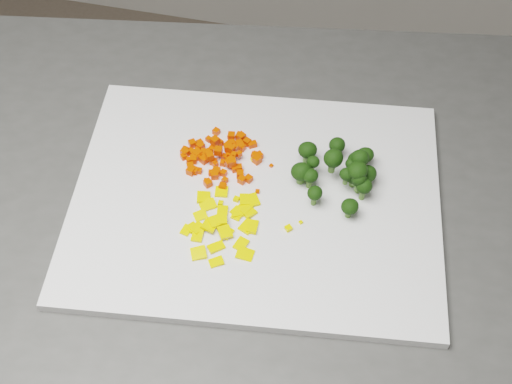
% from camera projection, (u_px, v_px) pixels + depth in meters
% --- Properties ---
extents(counter_block, '(1.07, 0.83, 0.90)m').
position_uv_depth(counter_block, '(240.00, 344.00, 1.29)').
color(counter_block, '#3F3F3D').
rests_on(counter_block, ground).
extents(cutting_board, '(0.51, 0.42, 0.01)m').
position_uv_depth(cutting_board, '(256.00, 200.00, 0.92)').
color(cutting_board, silver).
rests_on(cutting_board, counter_block).
extents(carrot_pile, '(0.10, 0.10, 0.03)m').
position_uv_depth(carrot_pile, '(221.00, 153.00, 0.94)').
color(carrot_pile, '#EB2F02').
rests_on(carrot_pile, cutting_board).
extents(pepper_pile, '(0.12, 0.12, 0.02)m').
position_uv_depth(pepper_pile, '(222.00, 224.00, 0.88)').
color(pepper_pile, yellow).
rests_on(pepper_pile, cutting_board).
extents(broccoli_pile, '(0.13, 0.13, 0.06)m').
position_uv_depth(broccoli_pile, '(345.00, 167.00, 0.91)').
color(broccoli_pile, black).
rests_on(broccoli_pile, cutting_board).
extents(carrot_cube_0, '(0.01, 0.01, 0.01)m').
position_uv_depth(carrot_cube_0, '(216.00, 171.00, 0.93)').
color(carrot_cube_0, '#EB2F02').
rests_on(carrot_cube_0, carrot_pile).
extents(carrot_cube_1, '(0.01, 0.01, 0.01)m').
position_uv_depth(carrot_cube_1, '(225.00, 180.00, 0.93)').
color(carrot_cube_1, '#EB2F02').
rests_on(carrot_cube_1, carrot_pile).
extents(carrot_cube_2, '(0.01, 0.01, 0.01)m').
position_uv_depth(carrot_cube_2, '(200.00, 143.00, 0.97)').
color(carrot_cube_2, '#EB2F02').
rests_on(carrot_cube_2, carrot_pile).
extents(carrot_cube_3, '(0.01, 0.01, 0.01)m').
position_uv_depth(carrot_cube_3, '(249.00, 179.00, 0.93)').
color(carrot_cube_3, '#EB2F02').
rests_on(carrot_cube_3, carrot_pile).
extents(carrot_cube_4, '(0.01, 0.01, 0.01)m').
position_uv_depth(carrot_cube_4, '(215.00, 164.00, 0.94)').
color(carrot_cube_4, '#EB2F02').
rests_on(carrot_cube_4, carrot_pile).
extents(carrot_cube_5, '(0.01, 0.01, 0.01)m').
position_uv_depth(carrot_cube_5, '(191.00, 171.00, 0.93)').
color(carrot_cube_5, '#EB2F02').
rests_on(carrot_cube_5, carrot_pile).
extents(carrot_cube_6, '(0.01, 0.01, 0.01)m').
position_uv_depth(carrot_cube_6, '(202.00, 154.00, 0.95)').
color(carrot_cube_6, '#EB2F02').
rests_on(carrot_cube_6, carrot_pile).
extents(carrot_cube_7, '(0.01, 0.01, 0.01)m').
position_uv_depth(carrot_cube_7, '(256.00, 156.00, 0.95)').
color(carrot_cube_7, '#EB2F02').
rests_on(carrot_cube_7, carrot_pile).
extents(carrot_cube_8, '(0.01, 0.01, 0.01)m').
position_uv_depth(carrot_cube_8, '(193.00, 160.00, 0.95)').
color(carrot_cube_8, '#EB2F02').
rests_on(carrot_cube_8, carrot_pile).
extents(carrot_cube_9, '(0.01, 0.01, 0.01)m').
position_uv_depth(carrot_cube_9, '(224.00, 157.00, 0.95)').
color(carrot_cube_9, '#EB2F02').
rests_on(carrot_cube_9, carrot_pile).
extents(carrot_cube_10, '(0.01, 0.01, 0.01)m').
position_uv_depth(carrot_cube_10, '(184.00, 157.00, 0.95)').
color(carrot_cube_10, '#EB2F02').
rests_on(carrot_cube_10, carrot_pile).
extents(carrot_cube_11, '(0.01, 0.01, 0.01)m').
position_uv_depth(carrot_cube_11, '(209.00, 139.00, 0.97)').
color(carrot_cube_11, '#EB2F02').
rests_on(carrot_cube_11, carrot_pile).
extents(carrot_cube_12, '(0.01, 0.01, 0.01)m').
position_uv_depth(carrot_cube_12, '(240.00, 174.00, 0.93)').
color(carrot_cube_12, '#EB2F02').
rests_on(carrot_cube_12, carrot_pile).
extents(carrot_cube_13, '(0.01, 0.01, 0.01)m').
position_uv_depth(carrot_cube_13, '(231.00, 136.00, 0.97)').
color(carrot_cube_13, '#EB2F02').
rests_on(carrot_cube_13, carrot_pile).
extents(carrot_cube_14, '(0.01, 0.01, 0.01)m').
position_uv_depth(carrot_cube_14, '(198.00, 149.00, 0.96)').
color(carrot_cube_14, '#EB2F02').
rests_on(carrot_cube_14, carrot_pile).
extents(carrot_cube_15, '(0.01, 0.01, 0.01)m').
position_uv_depth(carrot_cube_15, '(185.00, 153.00, 0.95)').
color(carrot_cube_15, '#EB2F02').
rests_on(carrot_cube_15, carrot_pile).
extents(carrot_cube_16, '(0.01, 0.01, 0.01)m').
position_uv_depth(carrot_cube_16, '(195.00, 171.00, 0.94)').
color(carrot_cube_16, '#EB2F02').
rests_on(carrot_cube_16, carrot_pile).
extents(carrot_cube_17, '(0.01, 0.01, 0.01)m').
position_uv_depth(carrot_cube_17, '(259.00, 155.00, 0.95)').
color(carrot_cube_17, '#EB2F02').
rests_on(carrot_cube_17, carrot_pile).
extents(carrot_cube_18, '(0.01, 0.01, 0.01)m').
position_uv_depth(carrot_cube_18, '(235.00, 169.00, 0.94)').
color(carrot_cube_18, '#EB2F02').
rests_on(carrot_cube_18, carrot_pile).
extents(carrot_cube_19, '(0.01, 0.01, 0.01)m').
position_uv_depth(carrot_cube_19, '(211.00, 173.00, 0.93)').
color(carrot_cube_19, '#EB2F02').
rests_on(carrot_cube_19, carrot_pile).
extents(carrot_cube_20, '(0.01, 0.01, 0.01)m').
position_uv_depth(carrot_cube_20, '(227.00, 148.00, 0.95)').
color(carrot_cube_20, '#EB2F02').
rests_on(carrot_cube_20, carrot_pile).
extents(carrot_cube_21, '(0.01, 0.01, 0.01)m').
position_uv_depth(carrot_cube_21, '(217.00, 173.00, 0.93)').
color(carrot_cube_21, '#EB2F02').
rests_on(carrot_cube_21, carrot_pile).
extents(carrot_cube_22, '(0.01, 0.01, 0.01)m').
position_uv_depth(carrot_cube_22, '(197.00, 154.00, 0.95)').
color(carrot_cube_22, '#EB2F02').
rests_on(carrot_cube_22, carrot_pile).
extents(carrot_cube_23, '(0.01, 0.01, 0.01)m').
position_uv_depth(carrot_cube_23, '(218.00, 152.00, 0.94)').
color(carrot_cube_23, '#EB2F02').
rests_on(carrot_cube_23, carrot_pile).
extents(carrot_cube_24, '(0.01, 0.01, 0.01)m').
position_uv_depth(carrot_cube_24, '(231.00, 161.00, 0.94)').
color(carrot_cube_24, '#EB2F02').
rests_on(carrot_cube_24, carrot_pile).
extents(carrot_cube_25, '(0.01, 0.01, 0.01)m').
position_uv_depth(carrot_cube_25, '(216.00, 132.00, 0.98)').
color(carrot_cube_25, '#EB2F02').
rests_on(carrot_cube_25, carrot_pile).
extents(carrot_cube_26, '(0.01, 0.01, 0.01)m').
position_uv_depth(carrot_cube_26, '(242.00, 148.00, 0.96)').
color(carrot_cube_26, '#EB2F02').
rests_on(carrot_cube_26, carrot_pile).
extents(carrot_cube_27, '(0.01, 0.01, 0.01)m').
position_uv_depth(carrot_cube_27, '(241.00, 147.00, 0.96)').
color(carrot_cube_27, '#EB2F02').
rests_on(carrot_cube_27, carrot_pile).
extents(carrot_cube_28, '(0.01, 0.01, 0.01)m').
position_uv_depth(carrot_cube_28, '(235.00, 145.00, 0.96)').
color(carrot_cube_28, '#EB2F02').
rests_on(carrot_cube_28, carrot_pile).
extents(carrot_cube_29, '(0.01, 0.01, 0.01)m').
position_uv_depth(carrot_cube_29, '(239.00, 154.00, 0.94)').
color(carrot_cube_29, '#EB2F02').
rests_on(carrot_cube_29, carrot_pile).
extents(carrot_cube_30, '(0.01, 0.01, 0.01)m').
position_uv_depth(carrot_cube_30, '(208.00, 183.00, 0.92)').
color(carrot_cube_30, '#EB2F02').
rests_on(carrot_cube_30, carrot_pile).
extents(carrot_cube_31, '(0.01, 0.01, 0.01)m').
position_uv_depth(carrot_cube_31, '(199.00, 171.00, 0.94)').
color(carrot_cube_31, '#EB2F02').
rests_on(carrot_cube_31, carrot_pile).
extents(carrot_cube_32, '(0.01, 0.01, 0.01)m').
position_uv_depth(carrot_cube_32, '(228.00, 163.00, 0.94)').
color(carrot_cube_32, '#EB2F02').
rests_on(carrot_cube_32, carrot_pile).
extents(carrot_cube_33, '(0.01, 0.01, 0.01)m').
position_uv_depth(carrot_cube_33, '(194.00, 154.00, 0.95)').
color(carrot_cube_33, '#EB2F02').
rests_on(carrot_cube_33, carrot_pile).
extents(carrot_cube_34, '(0.01, 0.01, 0.01)m').
position_uv_depth(carrot_cube_34, '(256.00, 158.00, 0.95)').
color(carrot_cube_34, '#EB2F02').
rests_on(carrot_cube_34, carrot_pile).
extents(carrot_cube_35, '(0.01, 0.01, 0.01)m').
position_uv_depth(carrot_cube_35, '(207.00, 153.00, 0.95)').
color(carrot_cube_35, '#EB2F02').
rests_on(carrot_cube_35, carrot_pile).
extents(carrot_cube_36, '(0.01, 0.01, 0.01)m').
position_uv_depth(carrot_cube_36, '(204.00, 152.00, 0.96)').
color(carrot_cube_36, '#EB2F02').
rests_on(carrot_cube_36, carrot_pile).
extents(carrot_cube_37, '(0.01, 0.01, 0.01)m').
position_uv_depth(carrot_cube_37, '(254.00, 155.00, 0.95)').
color(carrot_cube_37, '#EB2F02').
rests_on(carrot_cube_37, carrot_pile).
extents(carrot_cube_38, '(0.01, 0.01, 0.01)m').
position_uv_depth(carrot_cube_38, '(189.00, 160.00, 0.95)').
color(carrot_cube_38, '#EB2F02').
rests_on(carrot_cube_38, carrot_pile).
extents(carrot_cube_39, '(0.01, 0.01, 0.01)m').
position_uv_depth(carrot_cube_39, '(210.00, 156.00, 0.94)').
color(carrot_cube_39, '#EB2F02').
rests_on(carrot_cube_39, carrot_pile).
extents(carrot_cube_40, '(0.01, 0.01, 0.01)m').
position_uv_depth(carrot_cube_40, '(231.00, 137.00, 0.97)').
color(carrot_cube_40, '#EB2F02').
rests_on(carrot_cube_40, carrot_pile).
extents(carrot_cube_41, '(0.01, 0.01, 0.01)m').
position_uv_depth(carrot_cube_41, '(223.00, 163.00, 0.94)').
color(carrot_cube_41, '#EB2F02').
rests_on(carrot_cube_41, carrot_pile).
extents(carrot_cube_42, '(0.01, 0.01, 0.01)m').
position_uv_depth(carrot_cube_42, '(239.00, 168.00, 0.94)').
color(carrot_cube_42, '#EB2F02').
rests_on(carrot_cube_42, carrot_pile).
extents(carrot_cube_43, '(0.01, 0.01, 0.01)m').
position_uv_depth(carrot_cube_43, '(215.00, 141.00, 0.95)').
color(carrot_cube_43, '#EB2F02').
rests_on(carrot_cube_43, carrot_pile).
extents(carrot_cube_44, '(0.01, 0.01, 0.01)m').
position_uv_depth(carrot_cube_44, '(224.00, 173.00, 0.93)').
color(carrot_cube_44, '#EB2F02').
rests_on(carrot_cube_44, carrot_pile).
extents(carrot_cube_45, '(0.01, 0.01, 0.01)m').
position_uv_depth(carrot_cube_45, '(243.00, 180.00, 0.93)').
color(carrot_cube_45, '#EB2F02').
rests_on(carrot_cube_45, carrot_pile).
extents(carrot_cube_46, '(0.01, 0.01, 0.01)m').
position_uv_depth(carrot_cube_46, '(247.00, 142.00, 0.97)').
color(carrot_cube_46, '#EB2F02').
rests_on(carrot_cube_46, carrot_pile).
extents(carrot_cube_47, '(0.01, 0.01, 0.01)m').
position_uv_depth(carrot_cube_47, '(200.00, 146.00, 0.96)').
color(carrot_cube_47, '#EB2F02').
rests_on(carrot_cube_47, carrot_pile).
extents(carrot_cube_48, '(0.01, 0.01, 0.01)m').
position_uv_depth(carrot_cube_48, '(242.00, 180.00, 0.93)').
color(carrot_cube_48, '#EB2F02').
rests_on(carrot_cube_48, carrot_pile).
extents(carrot_cube_49, '(0.01, 0.01, 0.01)m').
position_uv_depth(carrot_cube_49, '(254.00, 144.00, 0.96)').
color(carrot_cube_49, '#EB2F02').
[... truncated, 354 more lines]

